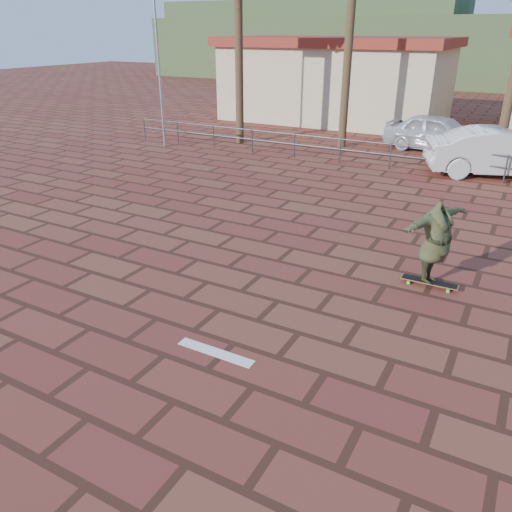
{
  "coord_description": "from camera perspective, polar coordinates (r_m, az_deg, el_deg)",
  "views": [
    {
      "loc": [
        4.6,
        -6.88,
        4.89
      ],
      "look_at": [
        0.27,
        0.97,
        0.8
      ],
      "focal_mm": 35.0,
      "sensor_mm": 36.0,
      "label": 1
    }
  ],
  "objects": [
    {
      "name": "guardrail",
      "position": [
        19.88,
        15.14,
        11.46
      ],
      "size": [
        24.06,
        0.06,
        1.0
      ],
      "color": "#47494F",
      "rests_on": "ground"
    },
    {
      "name": "flagpole",
      "position": [
        23.01,
        -11.03,
        23.48
      ],
      "size": [
        1.3,
        0.1,
        8.0
      ],
      "color": "gray",
      "rests_on": "ground"
    },
    {
      "name": "hill_back",
      "position": [
        68.28,
        6.49,
        23.62
      ],
      "size": [
        35.0,
        14.0,
        8.0
      ],
      "primitive_type": "cube",
      "color": "#384C28",
      "rests_on": "ground"
    },
    {
      "name": "car_white",
      "position": [
        20.31,
        26.17,
        10.56
      ],
      "size": [
        5.41,
        3.45,
        1.68
      ],
      "primitive_type": "imported",
      "rotation": [
        0.0,
        0.0,
        1.93
      ],
      "color": "silver",
      "rests_on": "ground"
    },
    {
      "name": "hill_front",
      "position": [
        57.1,
        25.97,
        20.35
      ],
      "size": [
        70.0,
        18.0,
        6.0
      ],
      "primitive_type": "cube",
      "color": "#384C28",
      "rests_on": "ground"
    },
    {
      "name": "paint_stripe",
      "position": [
        8.45,
        -4.64,
        -10.91
      ],
      "size": [
        1.4,
        0.22,
        0.01
      ],
      "primitive_type": "cube",
      "color": "white",
      "rests_on": "ground"
    },
    {
      "name": "ground",
      "position": [
        9.61,
        -4.23,
        -6.12
      ],
      "size": [
        120.0,
        120.0,
        0.0
      ],
      "primitive_type": "plane",
      "color": "brown",
      "rests_on": "ground"
    },
    {
      "name": "longboard",
      "position": [
        10.99,
        19.19,
        -2.84
      ],
      "size": [
        1.15,
        0.27,
        0.11
      ],
      "rotation": [
        0.0,
        0.0,
        0.01
      ],
      "color": "olive",
      "rests_on": "ground"
    },
    {
      "name": "building_west",
      "position": [
        30.88,
        9.22,
        19.37
      ],
      "size": [
        12.6,
        7.6,
        4.5
      ],
      "color": "beige",
      "rests_on": "ground"
    },
    {
      "name": "skateboarder",
      "position": [
        10.63,
        19.84,
        1.42
      ],
      "size": [
        1.31,
        2.2,
        1.73
      ],
      "primitive_type": "imported",
      "rotation": [
        0.0,
        0.0,
        1.2
      ],
      "color": "#3B3F22",
      "rests_on": "longboard"
    },
    {
      "name": "car_silver",
      "position": [
        23.52,
        20.17,
        13.02
      ],
      "size": [
        4.89,
        2.69,
        1.57
      ],
      "primitive_type": "imported",
      "rotation": [
        0.0,
        0.0,
        1.38
      ],
      "color": "silver",
      "rests_on": "ground"
    }
  ]
}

